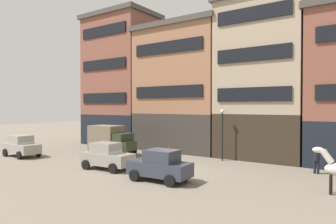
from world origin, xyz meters
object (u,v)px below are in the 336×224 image
Objects in this scene: sedan_dark at (107,156)px; fire_hydrant_curbside at (170,151)px; pedestrian_officer at (316,158)px; sedan_light at (160,165)px; streetlamp_curbside at (222,127)px; delivery_truck_near at (111,139)px; sedan_parked_curb at (22,146)px.

sedan_dark is 7.06m from fire_hydrant_curbside.
pedestrian_officer is 11.70m from fire_hydrant_curbside.
streetlamp_curbside reaches higher than sedan_light.
delivery_truck_near is 1.07× the size of streetlamp_curbside.
fire_hydrant_curbside is (-4.75, -0.48, -2.24)m from streetlamp_curbside.
sedan_dark is at bearing -93.61° from fire_hydrant_curbside.
streetlamp_curbside is (15.09, 8.03, 1.76)m from sedan_parked_curb.
sedan_light and sedan_parked_curb have the same top height.
streetlamp_curbside reaches higher than fire_hydrant_curbside.
sedan_light is at bearing -28.65° from delivery_truck_near.
sedan_dark and sedan_light have the same top height.
streetlamp_curbside is (0.23, 8.08, 1.76)m from sedan_light.
pedestrian_officer is at bearing -6.67° from streetlamp_curbside.
sedan_parked_curb is 23.18m from pedestrian_officer.
sedan_light is (8.95, -4.89, -0.51)m from delivery_truck_near.
delivery_truck_near is 10.21m from sedan_light.
pedestrian_officer is (16.11, 2.38, -0.44)m from delivery_truck_near.
streetlamp_curbside is at bearing 19.19° from delivery_truck_near.
sedan_dark reaches higher than fire_hydrant_curbside.
sedan_parked_curb is (-5.91, -4.84, -0.51)m from delivery_truck_near.
pedestrian_officer is (7.16, 7.27, 0.07)m from sedan_light.
sedan_light is 4.55× the size of fire_hydrant_curbside.
delivery_truck_near is 16.29m from pedestrian_officer.
pedestrian_officer is at bearing 8.41° from delivery_truck_near.
sedan_parked_curb is at bearing -176.98° from sedan_dark.
delivery_truck_near reaches higher than pedestrian_officer.
sedan_dark is 2.12× the size of pedestrian_officer.
sedan_dark is 4.59× the size of fire_hydrant_curbside.
sedan_parked_curb is at bearing -143.87° from fire_hydrant_curbside.
delivery_truck_near is 5.90m from sedan_dark.
fire_hydrant_curbside is (10.34, 7.55, -0.49)m from sedan_parked_curb.
sedan_parked_curb is 17.18m from streetlamp_curbside.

